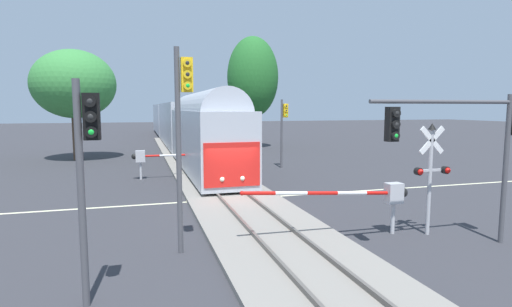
# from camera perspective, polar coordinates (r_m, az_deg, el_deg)

# --- Properties ---
(ground_plane) EXTENTS (220.00, 220.00, 0.00)m
(ground_plane) POSITION_cam_1_polar(r_m,az_deg,el_deg) (19.74, -3.34, -6.44)
(ground_plane) COLOR #333338
(road_centre_stripe) EXTENTS (44.00, 0.20, 0.01)m
(road_centre_stripe) POSITION_cam_1_polar(r_m,az_deg,el_deg) (19.74, -3.34, -6.42)
(road_centre_stripe) COLOR beige
(road_centre_stripe) RESTS_ON ground
(railway_track) EXTENTS (4.40, 80.00, 0.32)m
(railway_track) POSITION_cam_1_polar(r_m,az_deg,el_deg) (19.72, -3.35, -6.17)
(railway_track) COLOR gray
(railway_track) RESTS_ON ground
(commuter_train) EXTENTS (3.04, 61.36, 5.16)m
(commuter_train) POSITION_cam_1_polar(r_m,az_deg,el_deg) (47.73, -11.09, 4.33)
(commuter_train) COLOR #B2B7C1
(commuter_train) RESTS_ON railway_track
(crossing_gate_near) EXTENTS (6.05, 0.40, 1.84)m
(crossing_gate_near) POSITION_cam_1_polar(r_m,az_deg,el_deg) (14.56, 16.57, -5.59)
(crossing_gate_near) COLOR #B7B7BC
(crossing_gate_near) RESTS_ON ground
(crossing_signal_mast) EXTENTS (1.36, 0.44, 3.88)m
(crossing_signal_mast) POSITION_cam_1_polar(r_m,az_deg,el_deg) (15.10, 23.42, -1.80)
(crossing_signal_mast) COLOR #B2B2B7
(crossing_signal_mast) RESTS_ON ground
(crossing_gate_far) EXTENTS (6.33, 0.40, 1.80)m
(crossing_gate_far) POSITION_cam_1_polar(r_m,az_deg,el_deg) (25.77, -14.28, -0.46)
(crossing_gate_far) COLOR #B7B7BC
(crossing_gate_far) RESTS_ON ground
(traffic_signal_median) EXTENTS (0.53, 0.38, 6.16)m
(traffic_signal_median) POSITION_cam_1_polar(r_m,az_deg,el_deg) (12.15, -10.33, 4.97)
(traffic_signal_median) COLOR #4C4C51
(traffic_signal_median) RESTS_ON ground
(traffic_signal_far_side) EXTENTS (0.53, 0.38, 5.00)m
(traffic_signal_far_side) POSITION_cam_1_polar(r_m,az_deg,el_deg) (29.65, 3.91, 4.42)
(traffic_signal_far_side) COLOR #4C4C51
(traffic_signal_far_side) RESTS_ON ground
(traffic_signal_near_left) EXTENTS (0.53, 0.38, 5.01)m
(traffic_signal_near_left) POSITION_cam_1_polar(r_m,az_deg,el_deg) (9.40, -22.79, -0.38)
(traffic_signal_near_left) COLOR #4C4C51
(traffic_signal_near_left) RESTS_ON ground
(traffic_signal_near_right) EXTENTS (5.48, 0.38, 4.83)m
(traffic_signal_near_right) POSITION_cam_1_polar(r_m,az_deg,el_deg) (14.06, 27.85, 2.65)
(traffic_signal_near_right) COLOR #4C4C51
(traffic_signal_near_right) RESTS_ON ground
(oak_behind_train) EXTENTS (6.74, 6.74, 9.19)m
(oak_behind_train) POSITION_cam_1_polar(r_m,az_deg,el_deg) (37.29, -24.27, 8.86)
(oak_behind_train) COLOR #4C3828
(oak_behind_train) RESTS_ON ground
(elm_centre_background) EXTENTS (5.53, 5.53, 12.04)m
(elm_centre_background) POSITION_cam_1_polar(r_m,az_deg,el_deg) (44.63, -0.46, 10.68)
(elm_centre_background) COLOR #4C3828
(elm_centre_background) RESTS_ON ground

